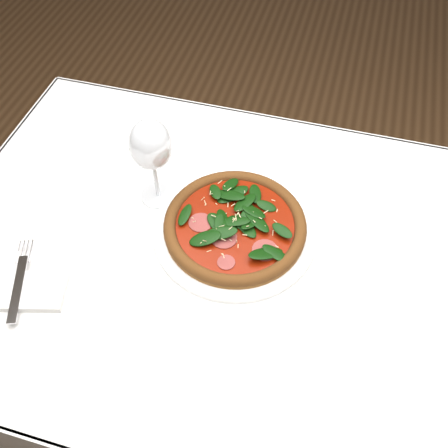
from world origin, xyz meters
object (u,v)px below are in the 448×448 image
(plate, at_px, (235,229))
(napkin, at_px, (19,291))
(pizza, at_px, (235,224))
(wine_glass, at_px, (151,147))

(plate, bearing_deg, napkin, -144.87)
(plate, height_order, napkin, same)
(pizza, relative_size, wine_glass, 1.76)
(plate, height_order, wine_glass, wine_glass)
(pizza, bearing_deg, wine_glass, 165.08)
(plate, distance_m, napkin, 0.41)
(plate, distance_m, pizza, 0.02)
(pizza, relative_size, napkin, 2.11)
(wine_glass, bearing_deg, pizza, -14.92)
(pizza, bearing_deg, plate, -90.00)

